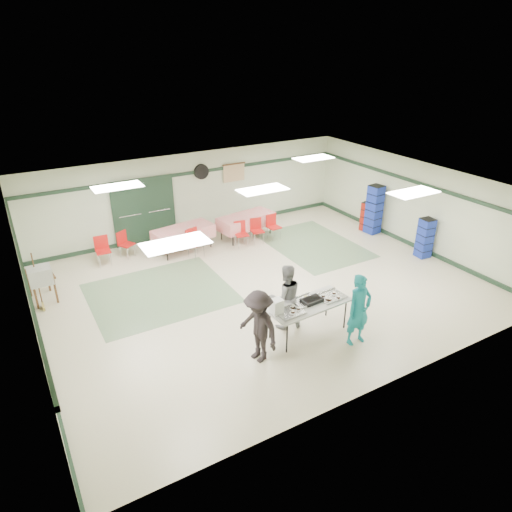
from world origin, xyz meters
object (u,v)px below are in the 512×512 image
chair_c (273,224)px  volunteer_teal (359,310)px  chair_b (241,231)px  chair_d (194,240)px  serving_table (309,305)px  printer_table (40,277)px  broom (37,280)px  chair_loose_a (124,242)px  dining_table_b (184,233)px  volunteer_dark (258,327)px  volunteer_grey (286,297)px  dining_table_a (246,221)px  crate_stack_blue_b (425,238)px  chair_a (257,228)px  chair_loose_b (102,247)px  crate_stack_red (368,216)px  crate_stack_blue_a (374,210)px  office_printer (40,276)px

chair_c → volunteer_teal: bearing=-108.2°
chair_b → chair_d: bearing=-171.8°
serving_table → chair_c: 5.42m
printer_table → broom: size_ratio=0.64×
chair_loose_a → printer_table: bearing=-179.9°
broom → dining_table_b: bearing=15.7°
volunteer_teal → volunteer_dark: bearing=166.8°
volunteer_grey → dining_table_a: volunteer_grey is taller
serving_table → dining_table_b: bearing=94.0°
volunteer_teal → crate_stack_blue_b: bearing=27.5°
volunteer_dark → broom: 5.64m
chair_a → chair_loose_b: 4.75m
crate_stack_red → crate_stack_blue_b: (0.00, -2.45, 0.11)m
crate_stack_red → chair_b: bearing=167.0°
dining_table_b → crate_stack_blue_a: 6.36m
crate_stack_red → dining_table_b: bearing=165.4°
serving_table → office_printer: (-4.94, 3.94, 0.23)m
chair_loose_a → crate_stack_red: bearing=-45.2°
chair_d → dining_table_b: bearing=84.5°
volunteer_grey → crate_stack_blue_a: 6.52m
crate_stack_blue_a → crate_stack_red: bearing=90.0°
volunteer_grey → crate_stack_blue_b: size_ratio=1.27×
crate_stack_red → volunteer_grey: bearing=-148.4°
crate_stack_blue_b → chair_loose_b: bearing=153.0°
chair_c → printer_table: size_ratio=0.86×
chair_b → chair_d: chair_d is taller
crate_stack_blue_b → chair_d: bearing=149.9°
volunteer_grey → office_printer: bearing=-24.0°
volunteer_dark → printer_table: 5.93m
chair_loose_a → chair_b: bearing=-47.5°
chair_a → chair_d: size_ratio=0.91×
volunteer_dark → dining_table_a: volunteer_dark is taller
crate_stack_blue_b → printer_table: size_ratio=1.27×
chair_b → chair_d: 1.59m
chair_d → chair_loose_b: size_ratio=1.04×
chair_c → chair_loose_a: (-4.59, 1.04, -0.01)m
chair_c → crate_stack_blue_a: (3.21, -1.26, 0.32)m
chair_c → crate_stack_blue_b: (3.21, -3.46, 0.11)m
chair_a → chair_loose_b: size_ratio=0.94×
volunteer_grey → chair_b: bearing=-93.0°
volunteer_grey → volunteer_dark: (-1.12, -0.72, 0.02)m
chair_a → chair_d: bearing=-170.1°
chair_loose_b → dining_table_b: bearing=-3.9°
volunteer_teal → chair_a: volunteer_teal is taller
chair_a → chair_d: chair_d is taller
dining_table_a → dining_table_b: 2.20m
crate_stack_red → chair_loose_a: bearing=165.3°
volunteer_grey → printer_table: 6.16m
dining_table_b → office_printer: bearing=-168.4°
serving_table → broom: broom is taller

